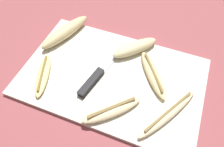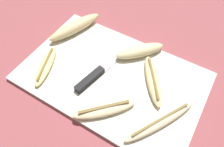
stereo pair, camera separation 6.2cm
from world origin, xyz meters
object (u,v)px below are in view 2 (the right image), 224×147
Objects in this scene: knife at (96,75)px; banana_cream_curved at (104,109)px; banana_golden_short at (46,65)px; banana_pale_long at (160,121)px; banana_mellow_near at (75,27)px; banana_ripe_center at (153,80)px; banana_soft_right at (140,51)px.

knife is 0.11m from banana_cream_curved.
banana_golden_short is 0.23m from banana_cream_curved.
knife is 0.22m from banana_pale_long.
banana_mellow_near reaches higher than banana_golden_short.
banana_golden_short is (-0.29, -0.11, -0.00)m from banana_ripe_center.
banana_ripe_center is at bearing 64.83° from banana_cream_curved.
banana_soft_right is at bearing 129.57° from banana_pale_long.
banana_soft_right reaches higher than banana_cream_curved.
banana_soft_right is 0.98× the size of banana_cream_curved.
banana_mellow_near reaches higher than knife.
banana_soft_right is at bearing 136.74° from banana_ripe_center.
knife is at bearing 18.83° from banana_golden_short.
banana_soft_right is (0.07, 0.14, 0.01)m from knife.
banana_ripe_center is 0.31m from banana_golden_short.
banana_ripe_center is 0.12m from banana_pale_long.
banana_pale_long is (0.07, -0.10, -0.00)m from banana_ripe_center.
banana_pale_long is 1.35× the size of banana_cream_curved.
banana_pale_long is (0.21, -0.04, 0.00)m from knife.
banana_mellow_near reaches higher than banana_pale_long.
banana_soft_right is at bearing 4.24° from banana_mellow_near.
knife is 1.63× the size of banana_cream_curved.
banana_golden_short is (0.02, -0.17, -0.01)m from banana_mellow_near.
banana_golden_short is at bearing -149.99° from knife.
banana_pale_long is at bearing -56.75° from banana_ripe_center.
banana_golden_short is at bearing -178.07° from banana_pale_long.
banana_ripe_center reaches higher than knife.
banana_ripe_center is (0.15, 0.06, 0.00)m from knife.
banana_mellow_near is 1.00× the size of banana_pale_long.
knife is 0.16m from banana_ripe_center.
banana_cream_curved is (0.08, -0.08, 0.00)m from knife.
banana_mellow_near is 1.39× the size of banana_soft_right.
banana_mellow_near reaches higher than banana_soft_right.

